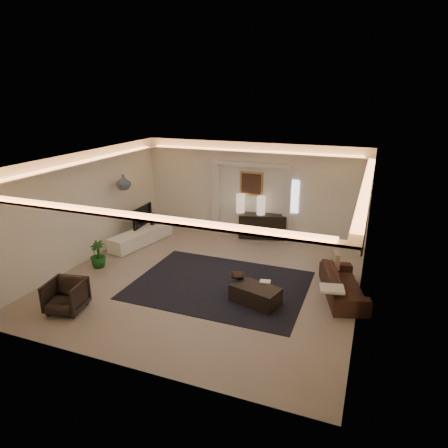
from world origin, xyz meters
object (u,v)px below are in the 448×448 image
(coffee_table, at_px, (255,295))
(armchair, at_px, (66,296))
(console, at_px, (262,226))
(sofa, at_px, (343,284))

(coffee_table, height_order, armchair, armchair)
(console, bearing_deg, coffee_table, -90.33)
(console, distance_m, coffee_table, 4.08)
(coffee_table, bearing_deg, console, 119.36)
(console, relative_size, sofa, 0.74)
(armchair, bearing_deg, console, 55.07)
(console, height_order, sofa, console)
(sofa, bearing_deg, console, 25.97)
(coffee_table, bearing_deg, sofa, 46.39)
(sofa, relative_size, coffee_table, 1.89)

